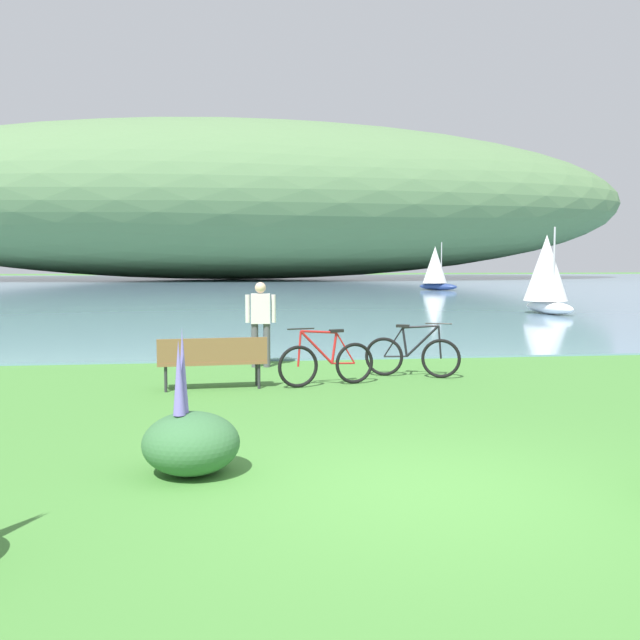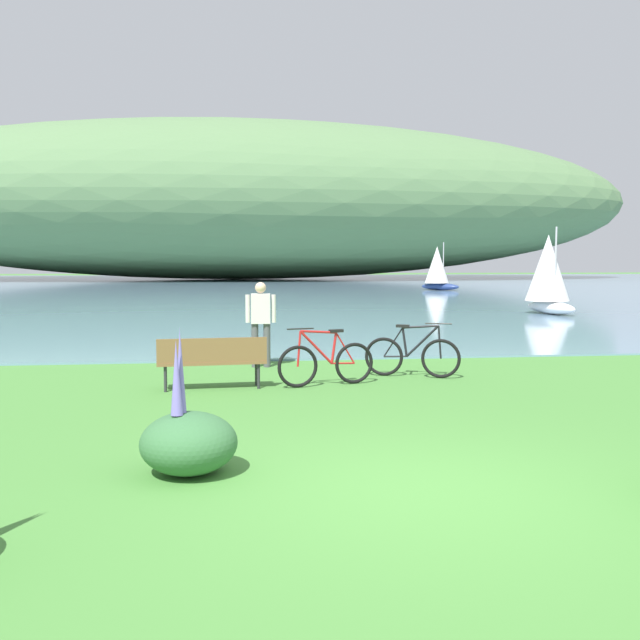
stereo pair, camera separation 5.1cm
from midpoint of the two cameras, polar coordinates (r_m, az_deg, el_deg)
name	(u,v)px [view 1 (the left image)]	position (r m, az deg, el deg)	size (l,w,h in m)	color
ground_plane	(421,489)	(7.09, 7.75, -13.08)	(200.00, 200.00, 0.00)	#478438
bay_water	(255,287)	(55.30, -5.18, 2.62)	(180.00, 80.00, 0.04)	#6B8EA8
distant_hillside	(232,201)	(75.85, -6.95, 9.30)	(83.46, 28.00, 16.08)	#567A4C
park_bench_near_camera	(212,358)	(12.16, -8.60, -3.02)	(1.83, 0.62, 0.88)	brown
bicycle_leaning_near_bench	(326,363)	(12.40, 0.40, -3.39)	(1.72, 0.53, 1.01)	black
bicycle_beside_path	(412,355)	(13.41, 7.20, -2.80)	(1.67, 0.71, 1.01)	black
person_at_shoreline	(261,319)	(14.50, -4.80, 0.11)	(0.61, 0.24, 1.71)	#4C4C51
echium_bush_closest_to_camera	(191,440)	(7.51, -10.36, -9.32)	(0.99, 0.99, 1.50)	#386B3D
sailboat_nearest_to_shore	(547,273)	(29.42, 17.40, 3.55)	(1.96, 2.94, 3.34)	white
sailboat_mid_bay	(435,268)	(49.71, 9.06, 4.10)	(2.63, 2.52, 3.23)	navy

